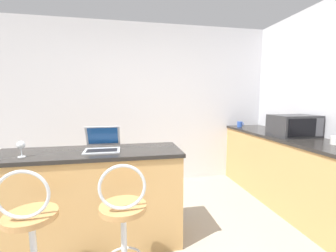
{
  "coord_description": "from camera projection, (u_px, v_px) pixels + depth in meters",
  "views": [
    {
      "loc": [
        -0.17,
        -1.4,
        1.42
      ],
      "look_at": [
        0.44,
        1.67,
        1.02
      ],
      "focal_mm": 24.0,
      "sensor_mm": 36.0,
      "label": 1
    }
  ],
  "objects": [
    {
      "name": "wine_glass_short",
      "position": [
        21.0,
        146.0,
        1.87
      ],
      "size": [
        0.07,
        0.07,
        0.14
      ],
      "color": "silver",
      "rests_on": "breakfast_bar"
    },
    {
      "name": "counter_right",
      "position": [
        301.0,
        176.0,
        2.76
      ],
      "size": [
        0.64,
        2.83,
        0.92
      ],
      "color": "tan",
      "rests_on": "ground_plane"
    },
    {
      "name": "breakfast_bar",
      "position": [
        91.0,
        198.0,
        2.15
      ],
      "size": [
        1.71,
        0.56,
        0.92
      ],
      "color": "tan",
      "rests_on": "ground_plane"
    },
    {
      "name": "wall_back",
      "position": [
        134.0,
        105.0,
        3.68
      ],
      "size": [
        12.0,
        0.06,
        2.6
      ],
      "color": "silver",
      "rests_on": "ground_plane"
    },
    {
      "name": "mug_white",
      "position": [
        335.0,
        140.0,
        2.38
      ],
      "size": [
        0.09,
        0.08,
        0.09
      ],
      "color": "white",
      "rests_on": "counter_right"
    },
    {
      "name": "storage_jar",
      "position": [
        270.0,
        124.0,
        3.49
      ],
      "size": [
        0.11,
        0.11,
        0.17
      ],
      "color": "silver",
      "rests_on": "counter_right"
    },
    {
      "name": "mug_blue",
      "position": [
        240.0,
        124.0,
        3.82
      ],
      "size": [
        0.1,
        0.08,
        0.09
      ],
      "color": "#2D51AD",
      "rests_on": "counter_right"
    },
    {
      "name": "microwave",
      "position": [
        294.0,
        126.0,
        2.88
      ],
      "size": [
        0.54,
        0.4,
        0.27
      ],
      "color": "#2D2D30",
      "rests_on": "counter_right"
    },
    {
      "name": "bar_stool_far",
      "position": [
        124.0,
        231.0,
        1.63
      ],
      "size": [
        0.4,
        0.4,
        0.98
      ],
      "color": "silver",
      "rests_on": "ground_plane"
    },
    {
      "name": "laptop",
      "position": [
        103.0,
        144.0,
        2.14
      ],
      "size": [
        0.32,
        0.31,
        0.22
      ],
      "color": "#B7BABF",
      "rests_on": "breakfast_bar"
    },
    {
      "name": "bar_stool_near",
      "position": [
        32.0,
        241.0,
        1.51
      ],
      "size": [
        0.4,
        0.4,
        0.98
      ],
      "color": "silver",
      "rests_on": "ground_plane"
    }
  ]
}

